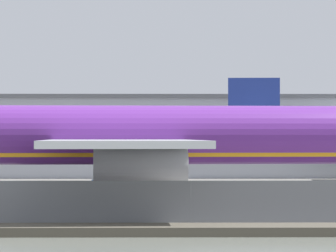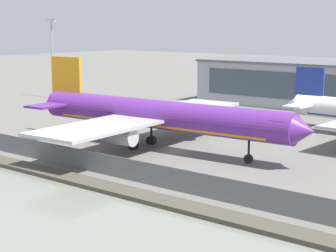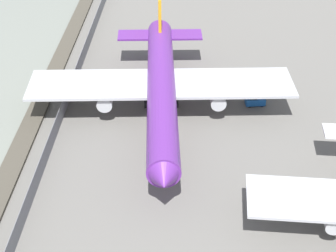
{
  "view_description": "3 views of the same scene",
  "coord_description": "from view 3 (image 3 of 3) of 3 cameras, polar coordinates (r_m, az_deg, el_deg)",
  "views": [
    {
      "loc": [
        -1.93,
        -72.52,
        5.23
      ],
      "look_at": [
        -1.09,
        2.14,
        5.98
      ],
      "focal_mm": 105.0,
      "sensor_mm": 36.0,
      "label": 1
    },
    {
      "loc": [
        50.06,
        -64.26,
        18.39
      ],
      "look_at": [
        -5.45,
        5.3,
        2.44
      ],
      "focal_mm": 60.0,
      "sensor_mm": 36.0,
      "label": 2
    },
    {
      "loc": [
        72.54,
        3.34,
        47.1
      ],
      "look_at": [
        4.52,
        0.81,
        2.94
      ],
      "focal_mm": 60.0,
      "sensor_mm": 36.0,
      "label": 3
    }
  ],
  "objects": [
    {
      "name": "shoreline_seawall",
      "position": [
        89.58,
        -13.64,
        0.4
      ],
      "size": [
        320.0,
        3.0,
        0.5
      ],
      "color": "#474238",
      "rests_on": "ground"
    },
    {
      "name": "baggage_tug",
      "position": [
        92.6,
        8.83,
        2.55
      ],
      "size": [
        1.96,
        3.36,
        1.8
      ],
      "color": "#19519E",
      "rests_on": "ground"
    },
    {
      "name": "ground_plane",
      "position": [
        86.55,
        -0.42,
        0.01
      ],
      "size": [
        500.0,
        500.0,
        0.0
      ],
      "primitive_type": "plane",
      "color": "#66635E"
    },
    {
      "name": "cargo_jet_purple",
      "position": [
        86.89,
        -0.69,
        4.08
      ],
      "size": [
        48.54,
        41.97,
        13.4
      ],
      "color": "#602889",
      "rests_on": "ground"
    },
    {
      "name": "perimeter_fence",
      "position": [
        87.93,
        -10.9,
        0.94
      ],
      "size": [
        280.0,
        0.1,
        2.65
      ],
      "color": "slate",
      "rests_on": "ground"
    }
  ]
}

